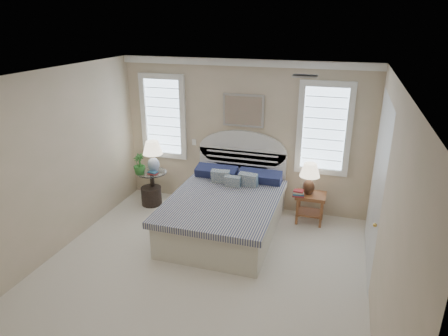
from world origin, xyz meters
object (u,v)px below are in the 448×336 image
at_px(side_table_left, 152,184).
at_px(lamp_right, 310,175).
at_px(nightstand_right, 310,202).
at_px(floor_pot, 152,196).
at_px(bed, 226,209).
at_px(lamp_left, 153,153).

height_order(side_table_left, lamp_right, lamp_right).
relative_size(nightstand_right, floor_pot, 1.39).
distance_m(floor_pot, lamp_right, 2.98).
relative_size(bed, floor_pot, 5.96).
bearing_deg(lamp_right, lamp_left, -178.67).
distance_m(bed, floor_pot, 1.74).
bearing_deg(nightstand_right, side_table_left, -178.06).
relative_size(side_table_left, lamp_left, 1.05).
relative_size(bed, side_table_left, 3.61).
bearing_deg(lamp_left, lamp_right, 1.33).
bearing_deg(lamp_right, nightstand_right, -10.21).
distance_m(side_table_left, nightstand_right, 2.95).
bearing_deg(floor_pot, nightstand_right, 3.46).
bearing_deg(floor_pot, lamp_left, 79.11).
bearing_deg(lamp_right, floor_pot, -176.30).
xyz_separation_m(nightstand_right, floor_pot, (-2.95, -0.18, -0.21)).
xyz_separation_m(side_table_left, lamp_left, (0.03, 0.04, 0.61)).
bearing_deg(nightstand_right, lamp_left, -178.87).
bearing_deg(bed, lamp_left, 158.63).
height_order(bed, nightstand_right, bed).
relative_size(bed, lamp_left, 3.80).
xyz_separation_m(bed, floor_pot, (-1.65, 0.51, -0.21)).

